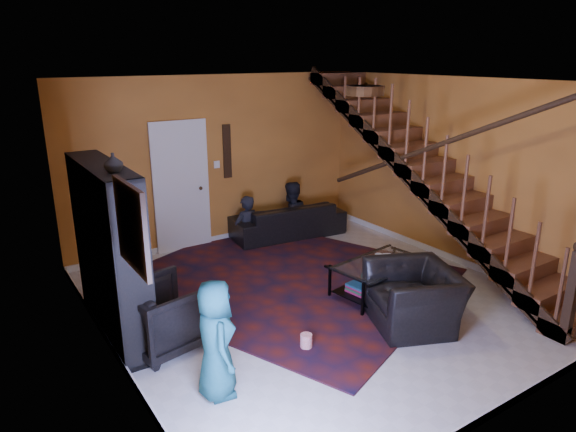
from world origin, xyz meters
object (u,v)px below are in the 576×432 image
(armchair_left, at_px, (165,315))
(coffee_table, at_px, (380,276))
(bookshelf, at_px, (111,255))
(sofa, at_px, (288,220))
(armchair_right, at_px, (413,297))

(armchair_left, relative_size, coffee_table, 0.64)
(bookshelf, height_order, coffee_table, bookshelf)
(sofa, bearing_deg, armchair_left, 42.87)
(armchair_left, bearing_deg, sofa, -64.44)
(sofa, xyz_separation_m, coffee_table, (-0.29, -2.67, -0.02))
(bookshelf, relative_size, armchair_left, 2.38)
(sofa, distance_m, armchair_left, 3.89)
(bookshelf, height_order, sofa, bookshelf)
(armchair_left, distance_m, armchair_right, 2.88)
(armchair_right, bearing_deg, sofa, -165.17)
(bookshelf, relative_size, sofa, 1.00)
(armchair_left, xyz_separation_m, coffee_table, (2.84, -0.36, -0.11))
(coffee_table, bearing_deg, bookshelf, 163.16)
(sofa, relative_size, coffee_table, 1.52)
(sofa, distance_m, coffee_table, 2.68)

